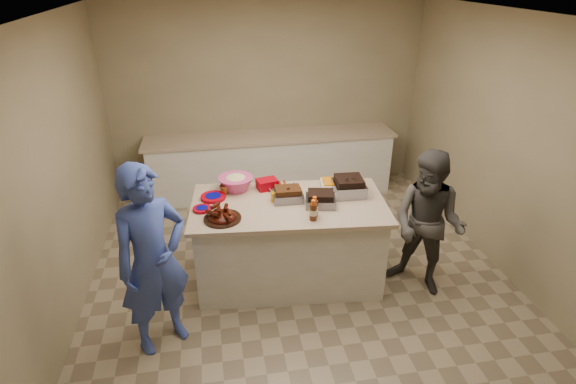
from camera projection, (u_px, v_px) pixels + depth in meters
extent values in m
cube|color=#47230F|center=(288.00, 200.00, 4.59)|extent=(0.31, 0.24, 0.09)
cube|color=black|center=(320.00, 205.00, 4.50)|extent=(0.34, 0.30, 0.09)
cube|color=gray|center=(348.00, 194.00, 4.72)|extent=(0.34, 0.34, 0.13)
cylinder|color=silver|center=(286.00, 191.00, 4.77)|extent=(0.33, 0.33, 0.05)
cube|color=orange|center=(336.00, 187.00, 4.85)|extent=(0.35, 0.28, 0.09)
cylinder|color=#431F0C|center=(314.00, 216.00, 4.30)|extent=(0.07, 0.07, 0.20)
cylinder|color=#431F0C|center=(313.00, 220.00, 4.24)|extent=(0.08, 0.08, 0.21)
cylinder|color=#DF9D0B|center=(273.00, 201.00, 4.57)|extent=(0.05, 0.05, 0.13)
imported|color=silver|center=(276.00, 192.00, 4.76)|extent=(0.14, 0.06, 0.14)
cylinder|color=#94000C|center=(213.00, 198.00, 4.62)|extent=(0.28, 0.28, 0.03)
cylinder|color=#94000C|center=(202.00, 210.00, 4.40)|extent=(0.20, 0.20, 0.03)
imported|color=#A15D1B|center=(225.00, 194.00, 4.72)|extent=(0.12, 0.11, 0.11)
cube|color=#94000C|center=(267.00, 188.00, 4.83)|extent=(0.24, 0.20, 0.11)
imported|color=#394EAA|center=(166.00, 339.00, 4.13)|extent=(1.45, 1.82, 0.42)
imported|color=#484540|center=(418.00, 286.00, 4.82)|extent=(1.63, 1.60, 0.58)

